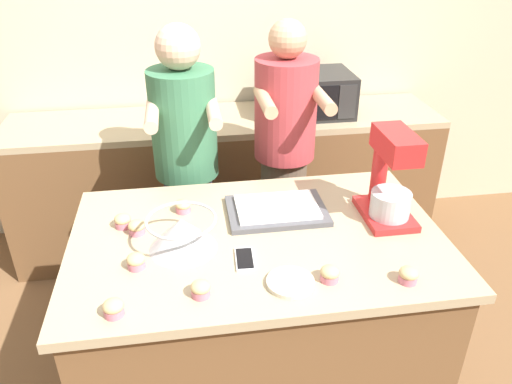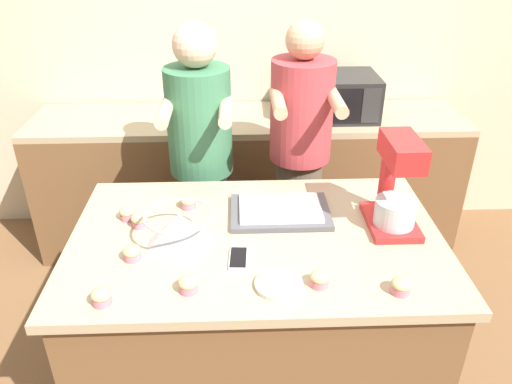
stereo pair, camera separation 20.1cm
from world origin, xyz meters
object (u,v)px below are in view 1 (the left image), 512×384
Objects in this scene: cupcake_4 at (409,275)px; cupcake_5 at (201,289)px; person_right at (284,165)px; cupcake_2 at (183,206)px; cupcake_3 at (330,274)px; cupcake_7 at (123,221)px; person_left at (187,172)px; microwave_oven at (308,94)px; baking_tray at (277,210)px; small_plate at (290,282)px; stand_mixer at (390,181)px; cupcake_0 at (114,308)px; cell_phone at (245,259)px; cupcake_1 at (137,227)px; cupcake_6 at (136,261)px; mixing_bowl at (182,233)px.

cupcake_4 and cupcake_5 have the same top height.
cupcake_2 is (-0.56, -0.50, 0.08)m from person_right.
person_right reaches higher than cupcake_3.
cupcake_7 is (-0.26, -0.08, 0.00)m from cupcake_2.
person_left is 3.00× the size of microwave_oven.
cupcake_4 is (-0.05, -1.72, -0.12)m from microwave_oven.
baking_tray reaches higher than small_plate.
stand_mixer is 0.90m from cupcake_2.
person_left reaches higher than cupcake_0.
cupcake_3 is at bearing 0.48° from small_plate.
baking_tray is 1.26m from microwave_oven.
cupcake_4 is at bearing -54.95° from baking_tray.
cupcake_7 is at bearing 146.78° from cell_phone.
baking_tray is at bearing 84.86° from small_plate.
cupcake_7 is at bearing -179.07° from baking_tray.
person_left is at bearing 114.32° from cupcake_3.
cupcake_0 is at bearing -179.18° from cupcake_4.
cupcake_1 is at bearing -129.62° from microwave_oven.
cupcake_1 is (-0.42, 0.25, 0.02)m from cell_phone.
cell_phone is 2.09× the size of cupcake_3.
cupcake_0 is (-0.65, -0.55, 0.01)m from baking_tray.
person_right is at bearing 79.52° from small_plate.
microwave_oven is 3.71× the size of cell_phone.
cell_phone is at bearing -120.05° from baking_tray.
cupcake_0 is 1.00× the size of cupcake_2.
small_plate is (0.14, -0.17, 0.00)m from cell_phone.
small_plate is (-0.48, -1.67, -0.14)m from microwave_oven.
baking_tray is 6.16× the size of cupcake_1.
cupcake_2 is 1.00× the size of cupcake_3.
small_plate is (-0.20, -1.07, 0.06)m from person_right.
cupcake_5 is at bearing -60.83° from cupcake_1.
small_plate is at bearing -18.56° from cupcake_6.
baking_tray is 0.67m from cupcake_7.
microwave_oven is 1.63m from cell_phone.
cupcake_2 is (-0.37, 0.56, 0.02)m from small_plate.
person_left reaches higher than cupcake_7.
cupcake_4 is 0.74m from cupcake_5.
mixing_bowl is 3.94× the size of cupcake_6.
cupcake_3 reaches higher than baking_tray.
cupcake_4 is at bearing -13.49° from cupcake_6.
mixing_bowl is at bearing -38.22° from cupcake_7.
cupcake_0 is at bearing -103.44° from cupcake_6.
cupcake_3 is (0.52, -0.28, -0.04)m from mixing_bowl.
cupcake_1 and cupcake_5 have the same top height.
microwave_oven reaches higher than cupcake_0.
person_left reaches higher than mixing_bowl.
stand_mixer is 0.93× the size of baking_tray.
baking_tray is 0.66m from cupcake_4.
baking_tray is 6.16× the size of cupcake_0.
cupcake_3 is at bearing 169.82° from cupcake_4.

